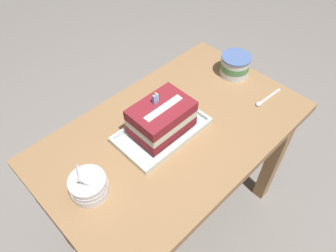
{
  "coord_description": "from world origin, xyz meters",
  "views": [
    {
      "loc": [
        -0.57,
        -0.54,
        1.62
      ],
      "look_at": [
        -0.02,
        0.01,
        0.74
      ],
      "focal_mm": 34.14,
      "sensor_mm": 36.0,
      "label": 1
    }
  ],
  "objects": [
    {
      "name": "foil_tray",
      "position": [
        -0.04,
        0.03,
        0.72
      ],
      "size": [
        0.34,
        0.2,
        0.02
      ],
      "color": "silver",
      "rests_on": "dining_table"
    },
    {
      "name": "ground_plane",
      "position": [
        0.0,
        0.0,
        0.0
      ],
      "size": [
        8.0,
        8.0,
        0.0
      ],
      "primitive_type": "plane",
      "color": "gray"
    },
    {
      "name": "ice_cream_tub",
      "position": [
        0.43,
        0.05,
        0.76
      ],
      "size": [
        0.13,
        0.13,
        0.09
      ],
      "color": "white",
      "rests_on": "dining_table"
    },
    {
      "name": "birthday_cake",
      "position": [
        -0.04,
        0.03,
        0.79
      ],
      "size": [
        0.22,
        0.15,
        0.16
      ],
      "color": "maroon",
      "rests_on": "foil_tray"
    },
    {
      "name": "serving_spoon_near_tray",
      "position": [
        0.37,
        -0.15,
        0.72
      ],
      "size": [
        0.16,
        0.03,
        0.01
      ],
      "color": "silver",
      "rests_on": "dining_table"
    },
    {
      "name": "bowl_stack",
      "position": [
        -0.38,
        0.01,
        0.75
      ],
      "size": [
        0.12,
        0.12,
        0.12
      ],
      "color": "white",
      "rests_on": "dining_table"
    },
    {
      "name": "dining_table",
      "position": [
        0.0,
        0.0,
        0.59
      ],
      "size": [
        1.04,
        0.62,
        0.71
      ],
      "color": "#9E754C",
      "rests_on": "ground_plane"
    }
  ]
}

